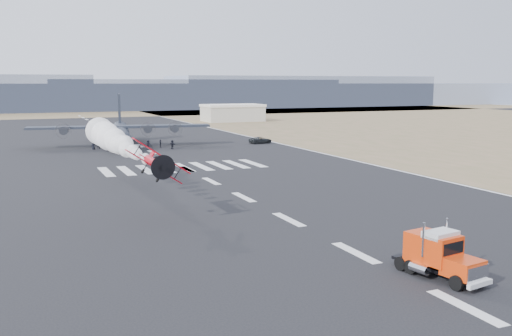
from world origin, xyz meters
TOP-DOWN VIEW (x-y plane):
  - ground at (0.00, 0.00)m, footprint 500.00×500.00m
  - scrub_far at (0.00, 230.00)m, footprint 500.00×80.00m
  - runway_markings at (0.00, 60.00)m, footprint 60.00×260.00m
  - ridge_seg_d at (0.00, 260.00)m, footprint 150.00×50.00m
  - ridge_seg_e at (65.00, 260.00)m, footprint 150.00×50.00m
  - ridge_seg_f at (130.00, 260.00)m, footprint 150.00×50.00m
  - ridge_seg_g at (195.00, 260.00)m, footprint 150.00×50.00m
  - hangar_right at (46.00, 150.00)m, footprint 20.50×12.50m
  - semi_truck at (2.10, -7.09)m, footprint 3.45×7.51m
  - aerobatic_biplane at (-11.97, 16.80)m, footprint 5.50×5.83m
  - smoke_trail at (-12.46, 43.69)m, footprint 4.11×32.78m
  - transport_aircraft at (-3.68, 85.78)m, footprint 37.51×30.75m
  - support_vehicle at (25.78, 78.63)m, footprint 5.48×3.06m
  - crew_a at (-3.72, 79.02)m, footprint 0.77×0.77m
  - crew_b at (-8.72, 81.44)m, footprint 1.01×0.83m
  - crew_c at (0.34, 77.17)m, footprint 1.28×0.70m
  - crew_d at (3.37, 79.34)m, footprint 0.55×0.99m
  - crew_e at (-9.98, 80.95)m, footprint 0.83×0.56m
  - crew_f at (4.90, 75.49)m, footprint 1.23×1.76m
  - crew_g at (-7.94, 76.12)m, footprint 0.67×0.59m
  - crew_h at (-4.35, 78.76)m, footprint 0.88×1.03m

SIDE VIEW (x-z plane):
  - ground at x=0.00m, z-range 0.00..0.00m
  - scrub_far at x=0.00m, z-range 0.00..0.00m
  - runway_markings at x=0.00m, z-range 0.00..0.01m
  - support_vehicle at x=25.78m, z-range 0.00..1.45m
  - crew_e at x=-9.98m, z-range 0.00..1.61m
  - crew_g at x=-7.94m, z-range 0.00..1.63m
  - crew_d at x=3.37m, z-range 0.00..1.63m
  - crew_a at x=-3.72m, z-range 0.00..1.64m
  - crew_b at x=-8.72m, z-range 0.00..1.79m
  - crew_h at x=-4.35m, z-range 0.00..1.81m
  - crew_f at x=4.90m, z-range 0.00..1.82m
  - crew_c at x=0.34m, z-range 0.00..1.89m
  - semi_truck at x=2.10m, z-range -0.03..3.27m
  - transport_aircraft at x=-3.68m, z-range -2.62..8.21m
  - hangar_right at x=46.00m, z-range 0.06..5.96m
  - aerobatic_biplane at x=-11.97m, z-range 3.21..8.15m
  - smoke_trail at x=-12.46m, z-range 3.86..7.97m
  - ridge_seg_d at x=0.00m, z-range 0.00..13.00m
  - ridge_seg_g at x=195.00m, z-range 0.00..13.00m
  - ridge_seg_e at x=65.00m, z-range 0.00..15.00m
  - ridge_seg_f at x=130.00m, z-range 0.00..17.00m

